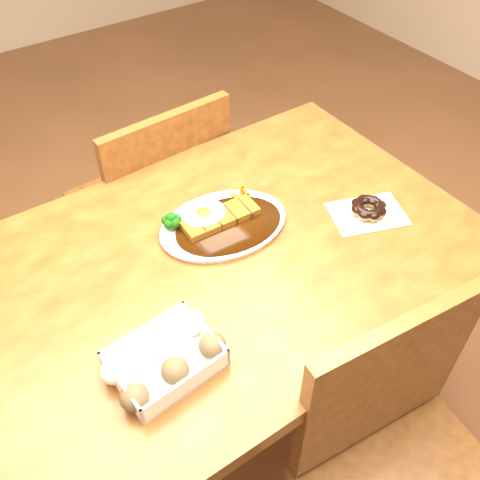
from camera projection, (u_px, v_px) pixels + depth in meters
ground at (226, 415)px, 1.73m from camera, size 6.00×6.00×0.00m
table at (221, 285)px, 1.27m from camera, size 1.20×0.80×0.75m
chair_far at (156, 204)px, 1.74m from camera, size 0.44×0.44×0.87m
chair_near at (405, 476)px, 1.13m from camera, size 0.46×0.46×0.87m
katsu_curry_plate at (221, 222)px, 1.26m from camera, size 0.33×0.25×0.06m
donut_box at (165, 359)px, 0.98m from camera, size 0.23×0.16×0.05m
pon_de_ring at (368, 209)px, 1.29m from camera, size 0.21×0.18×0.03m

